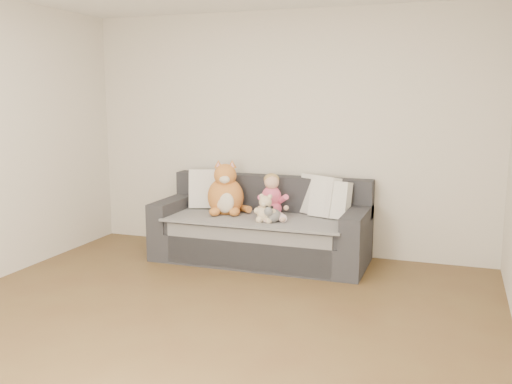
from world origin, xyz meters
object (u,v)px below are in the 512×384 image
(plush_cat, at_px, (226,193))
(sofa, at_px, (262,230))
(sippy_cup, at_px, (273,214))
(toddler, at_px, (272,199))
(teddy_bear, at_px, (265,211))

(plush_cat, bearing_deg, sofa, -11.98)
(sofa, height_order, plush_cat, plush_cat)
(plush_cat, height_order, sippy_cup, plush_cat)
(plush_cat, bearing_deg, toddler, -17.65)
(teddy_bear, relative_size, sippy_cup, 2.40)
(sofa, xyz_separation_m, toddler, (0.12, -0.04, 0.35))
(plush_cat, height_order, teddy_bear, plush_cat)
(teddy_bear, bearing_deg, sippy_cup, 64.83)
(sofa, height_order, toddler, toddler)
(plush_cat, relative_size, teddy_bear, 2.09)
(teddy_bear, bearing_deg, sofa, 115.21)
(toddler, bearing_deg, sofa, 138.75)
(teddy_bear, xyz_separation_m, sippy_cup, (0.05, 0.10, -0.05))
(sofa, bearing_deg, sippy_cup, -46.26)
(sofa, relative_size, teddy_bear, 7.69)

